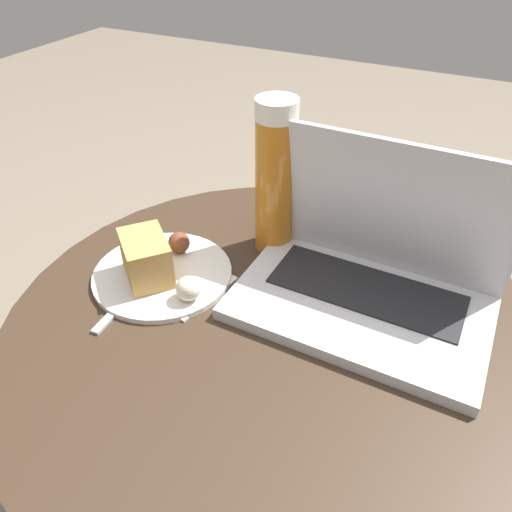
% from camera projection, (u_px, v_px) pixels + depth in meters
% --- Properties ---
extents(ground_plane, '(6.00, 6.00, 0.00)m').
position_uv_depth(ground_plane, '(269.00, 501.00, 1.00)').
color(ground_plane, '#726656').
extents(table, '(0.76, 0.76, 0.50)m').
position_uv_depth(table, '(274.00, 375.00, 0.76)').
color(table, '#9E9EA3').
rests_on(table, ground_plane).
extents(napkin, '(0.19, 0.15, 0.00)m').
position_uv_depth(napkin, '(171.00, 277.00, 0.77)').
color(napkin, silver).
rests_on(napkin, table).
extents(laptop, '(0.35, 0.22, 0.23)m').
position_uv_depth(laptop, '(369.00, 274.00, 0.70)').
color(laptop, silver).
rests_on(laptop, table).
extents(beer_glass, '(0.06, 0.06, 0.25)m').
position_uv_depth(beer_glass, '(275.00, 178.00, 0.76)').
color(beer_glass, '#C6701E').
rests_on(beer_glass, table).
extents(snack_plate, '(0.21, 0.21, 0.08)m').
position_uv_depth(snack_plate, '(158.00, 266.00, 0.75)').
color(snack_plate, silver).
rests_on(snack_plate, table).
extents(fork, '(0.03, 0.18, 0.00)m').
position_uv_depth(fork, '(139.00, 286.00, 0.75)').
color(fork, '#B2B2B7').
rests_on(fork, table).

